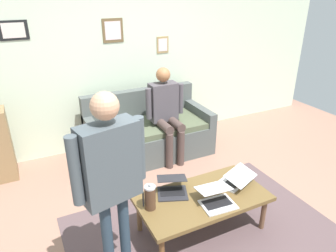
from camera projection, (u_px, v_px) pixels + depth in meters
ground_plane at (202, 222)px, 3.22m from camera, size 7.68×7.68×0.00m
area_rug at (206, 235)px, 3.05m from camera, size 2.57×1.81×0.01m
back_wall at (125, 54)px, 4.46m from camera, size 7.04×0.11×2.70m
couch at (148, 133)px, 4.45m from camera, size 1.70×0.86×0.88m
coffee_table at (202, 200)px, 2.98m from camera, size 1.25×0.66×0.40m
laptop_left at (172, 188)px, 3.01m from camera, size 0.38×0.40×0.15m
laptop_center at (236, 179)px, 3.14m from camera, size 0.42×0.40×0.15m
laptop_right at (216, 199)px, 2.85m from camera, size 0.33×0.35×0.15m
french_press at (150, 197)px, 2.76m from camera, size 0.12×0.10×0.26m
person_standing at (111, 172)px, 2.17m from camera, size 0.58×0.27×1.64m
person_seated at (166, 109)px, 4.16m from camera, size 0.55×0.51×1.28m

